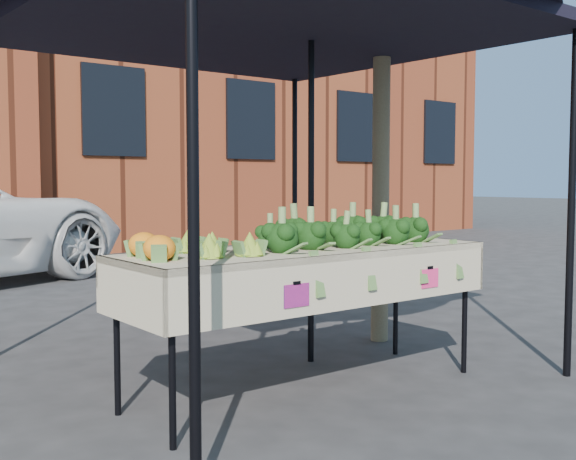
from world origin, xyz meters
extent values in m
plane|color=#272729|center=(0.00, 0.00, 0.00)|extent=(90.00, 90.00, 0.00)
cube|color=beige|center=(-0.15, 0.01, 0.45)|extent=(2.41, 0.84, 0.90)
cube|color=#F22D8C|center=(-0.56, -0.39, 0.70)|extent=(0.17, 0.01, 0.12)
cube|color=#F32E75|center=(0.51, -0.39, 0.70)|extent=(0.17, 0.01, 0.12)
ellipsoid|color=black|center=(0.12, 0.04, 1.01)|extent=(1.34, 0.54, 0.23)
ellipsoid|color=#98C136|center=(-0.82, 0.05, 0.99)|extent=(0.40, 0.54, 0.17)
ellipsoid|color=orange|center=(-1.19, 0.08, 0.98)|extent=(0.20, 0.40, 0.16)
cube|color=maroon|center=(7.00, 12.50, 4.25)|extent=(12.00, 8.00, 8.50)
camera|label=1|loc=(-2.92, -3.24, 1.31)|focal=43.57mm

